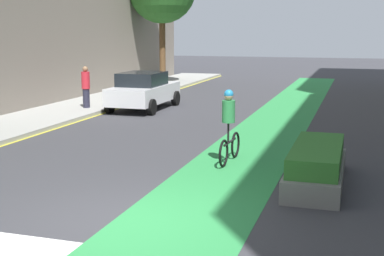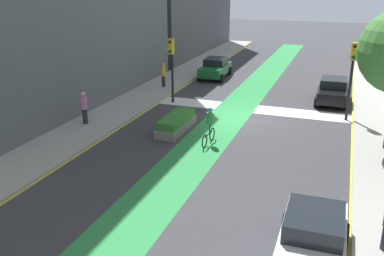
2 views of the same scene
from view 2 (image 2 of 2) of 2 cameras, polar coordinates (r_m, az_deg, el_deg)
name	(u,v)px [view 2 (image 2 of 2)]	position (r m, az deg, el deg)	size (l,w,h in m)	color
ground_plane	(244,118)	(25.31, 6.93, 1.32)	(120.00, 120.00, 0.00)	#38383D
bike_lane_paint	(228,116)	(25.52, 4.86, 1.56)	(2.40, 60.00, 0.01)	#2D8C47
crosswalk_band	(252,109)	(27.18, 7.90, 2.56)	(12.00, 1.80, 0.01)	silver
sidewalk_left	(383,132)	(24.86, 24.01, -0.44)	(3.00, 60.00, 0.15)	#9E9E99
curb_stripe_left	(353,130)	(24.78, 20.56, -0.20)	(0.16, 60.00, 0.01)	yellow
sidewalk_right	(129,105)	(27.82, -8.29, 3.09)	(3.00, 60.00, 0.15)	#9E9E99
curb_stripe_right	(151,108)	(27.18, -5.48, 2.67)	(0.16, 60.00, 0.01)	yellow
traffic_signal_near_right	(172,58)	(27.56, -2.73, 9.20)	(0.35, 0.52, 4.16)	black
traffic_signal_near_left	(352,67)	(25.49, 20.49, 7.59)	(0.35, 0.52, 4.44)	black
car_black_left_near	(333,90)	(29.59, 18.16, 4.76)	(2.03, 4.21, 1.57)	black
car_white_left_far	(313,239)	(12.99, 15.68, -14.04)	(2.04, 4.21, 1.57)	silver
car_green_right_near	(215,68)	(35.34, 3.10, 7.98)	(2.13, 4.25, 1.57)	#196033
cyclist_in_lane	(209,125)	(20.98, 2.29, 0.39)	(0.32, 1.73, 1.86)	black
pedestrian_sidewalk_right_a	(84,107)	(24.18, -14.09, 2.67)	(0.34, 0.34, 1.80)	#262638
pedestrian_sidewalk_right_b	(163,75)	(31.69, -3.81, 7.05)	(0.34, 0.34, 1.73)	#262638
median_planter	(176,123)	(22.98, -2.13, 0.62)	(1.12, 3.43, 0.85)	slate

